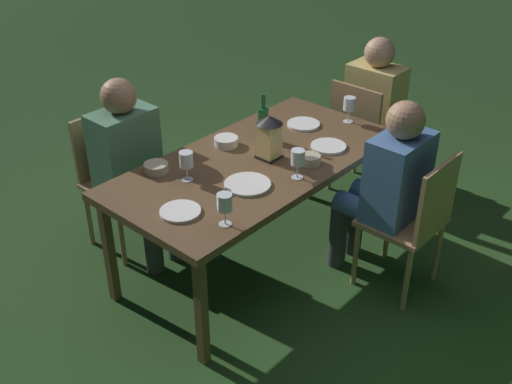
{
  "coord_description": "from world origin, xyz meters",
  "views": [
    {
      "loc": [
        2.35,
        2.09,
        2.39
      ],
      "look_at": [
        0.0,
        0.0,
        0.5
      ],
      "focal_mm": 43.3,
      "sensor_mm": 36.0,
      "label": 1
    }
  ],
  "objects": [
    {
      "name": "ground_plane",
      "position": [
        0.0,
        0.0,
        0.0
      ],
      "size": [
        16.0,
        16.0,
        0.0
      ],
      "primitive_type": "plane",
      "color": "#26471E"
    },
    {
      "name": "dining_table",
      "position": [
        0.0,
        0.0,
        0.67
      ],
      "size": [
        1.77,
        0.88,
        0.72
      ],
      "color": "brown",
      "rests_on": "ground"
    },
    {
      "name": "chair_head_near",
      "position": [
        -1.14,
        0.0,
        0.49
      ],
      "size": [
        0.4,
        0.42,
        0.87
      ],
      "color": "#9E7A51",
      "rests_on": "ground"
    },
    {
      "name": "person_in_mustard",
      "position": [
        -1.33,
        0.0,
        0.64
      ],
      "size": [
        0.48,
        0.38,
        1.15
      ],
      "color": "tan",
      "rests_on": "ground"
    },
    {
      "name": "chair_side_right_a",
      "position": [
        -0.4,
        0.83,
        0.49
      ],
      "size": [
        0.42,
        0.4,
        0.87
      ],
      "color": "#9E7A51",
      "rests_on": "ground"
    },
    {
      "name": "person_in_blue",
      "position": [
        -0.4,
        0.64,
        0.64
      ],
      "size": [
        0.38,
        0.47,
        1.15
      ],
      "color": "#426699",
      "rests_on": "ground"
    },
    {
      "name": "chair_side_left_b",
      "position": [
        0.4,
        -0.83,
        0.49
      ],
      "size": [
        0.42,
        0.4,
        0.87
      ],
      "color": "#9E7A51",
      "rests_on": "ground"
    },
    {
      "name": "person_in_green",
      "position": [
        0.4,
        -0.64,
        0.64
      ],
      "size": [
        0.38,
        0.47,
        1.15
      ],
      "color": "#4C7A5B",
      "rests_on": "ground"
    },
    {
      "name": "lantern_centerpiece",
      "position": [
        -0.07,
        0.04,
        0.87
      ],
      "size": [
        0.15,
        0.15,
        0.27
      ],
      "color": "black",
      "rests_on": "dining_table"
    },
    {
      "name": "green_bottle_on_table",
      "position": [
        -0.24,
        -0.15,
        0.83
      ],
      "size": [
        0.07,
        0.07,
        0.29
      ],
      "color": "#195128",
      "rests_on": "dining_table"
    },
    {
      "name": "wine_glass_a",
      "position": [
        0.6,
        0.33,
        0.84
      ],
      "size": [
        0.08,
        0.08,
        0.17
      ],
      "color": "silver",
      "rests_on": "dining_table"
    },
    {
      "name": "wine_glass_b",
      "position": [
        0.42,
        -0.12,
        0.84
      ],
      "size": [
        0.08,
        0.08,
        0.17
      ],
      "color": "silver",
      "rests_on": "dining_table"
    },
    {
      "name": "wine_glass_c",
      "position": [
        -0.79,
        0.1,
        0.84
      ],
      "size": [
        0.08,
        0.08,
        0.17
      ],
      "color": "silver",
      "rests_on": "dining_table"
    },
    {
      "name": "wine_glass_d",
      "position": [
        0.01,
        0.31,
        0.84
      ],
      "size": [
        0.08,
        0.08,
        0.17
      ],
      "color": "silver",
      "rests_on": "dining_table"
    },
    {
      "name": "plate_a",
      "position": [
        0.25,
        0.16,
        0.73
      ],
      "size": [
        0.25,
        0.25,
        0.01
      ],
      "primitive_type": "cylinder",
      "color": "white",
      "rests_on": "dining_table"
    },
    {
      "name": "plate_b",
      "position": [
        -0.56,
        -0.09,
        0.73
      ],
      "size": [
        0.21,
        0.21,
        0.01
      ],
      "primitive_type": "cylinder",
      "color": "white",
      "rests_on": "dining_table"
    },
    {
      "name": "plate_c",
      "position": [
        -0.41,
        0.22,
        0.73
      ],
      "size": [
        0.21,
        0.21,
        0.01
      ],
      "primitive_type": "cylinder",
      "color": "white",
      "rests_on": "dining_table"
    },
    {
      "name": "plate_d",
      "position": [
        0.67,
        0.09,
        0.73
      ],
      "size": [
        0.21,
        0.21,
        0.01
      ],
      "primitive_type": "cylinder",
      "color": "white",
      "rests_on": "dining_table"
    },
    {
      "name": "bowl_olives",
      "position": [
        -0.17,
        0.26,
        0.75
      ],
      "size": [
        0.12,
        0.12,
        0.05
      ],
      "color": "#BCAD8E",
      "rests_on": "dining_table"
    },
    {
      "name": "bowl_bread",
      "position": [
        -0.02,
        -0.26,
        0.75
      ],
      "size": [
        0.14,
        0.14,
        0.05
      ],
      "color": "silver",
      "rests_on": "dining_table"
    },
    {
      "name": "bowl_salad",
      "position": [
        0.47,
        -0.32,
        0.75
      ],
      "size": [
        0.14,
        0.14,
        0.05
      ],
      "color": "#BCAD8E",
      "rests_on": "dining_table"
    }
  ]
}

